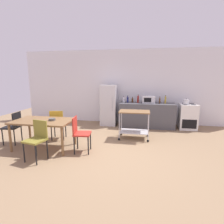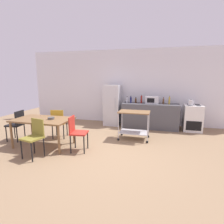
# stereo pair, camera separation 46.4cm
# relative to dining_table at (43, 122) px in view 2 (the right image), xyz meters

# --- Properties ---
(ground_plane) EXTENTS (12.00, 12.00, 0.00)m
(ground_plane) POSITION_rel_dining_table_xyz_m (1.76, -0.05, -0.67)
(ground_plane) COLOR #8C7051
(back_wall) EXTENTS (8.40, 0.12, 2.90)m
(back_wall) POSITION_rel_dining_table_xyz_m (1.76, 3.15, 0.78)
(back_wall) COLOR white
(back_wall) RESTS_ON ground_plane
(kitchen_counter) EXTENTS (2.00, 0.64, 0.90)m
(kitchen_counter) POSITION_rel_dining_table_xyz_m (2.66, 2.55, -0.22)
(kitchen_counter) COLOR #4C4C51
(kitchen_counter) RESTS_ON ground_plane
(dining_table) EXTENTS (1.50, 0.90, 0.75)m
(dining_table) POSITION_rel_dining_table_xyz_m (0.00, 0.00, 0.00)
(dining_table) COLOR brown
(dining_table) RESTS_ON ground_plane
(chair_red) EXTENTS (0.45, 0.45, 0.89)m
(chair_red) POSITION_rel_dining_table_xyz_m (1.01, -0.08, -0.15)
(chair_red) COLOR #B72D23
(chair_red) RESTS_ON ground_plane
(chair_mustard) EXTENTS (0.48, 0.48, 0.89)m
(chair_mustard) POSITION_rel_dining_table_xyz_m (0.05, 0.67, -0.15)
(chair_mustard) COLOR gold
(chair_mustard) RESTS_ON ground_plane
(chair_black) EXTENTS (0.44, 0.44, 0.89)m
(chair_black) POSITION_rel_dining_table_xyz_m (-1.01, 0.16, -0.15)
(chair_black) COLOR black
(chair_black) RESTS_ON ground_plane
(chair_olive) EXTENTS (0.47, 0.47, 0.89)m
(chair_olive) POSITION_rel_dining_table_xyz_m (0.22, -0.66, -0.15)
(chair_olive) COLOR olive
(chair_olive) RESTS_ON ground_plane
(stove_oven) EXTENTS (0.60, 0.61, 0.92)m
(stove_oven) POSITION_rel_dining_table_xyz_m (4.11, 2.57, -0.22)
(stove_oven) COLOR white
(stove_oven) RESTS_ON ground_plane
(refrigerator) EXTENTS (0.60, 0.63, 1.55)m
(refrigerator) POSITION_rel_dining_table_xyz_m (1.21, 2.65, 0.10)
(refrigerator) COLOR silver
(refrigerator) RESTS_ON ground_plane
(kitchen_cart) EXTENTS (0.91, 0.57, 0.85)m
(kitchen_cart) POSITION_rel_dining_table_xyz_m (2.27, 1.16, -0.10)
(kitchen_cart) COLOR brown
(kitchen_cart) RESTS_ON ground_plane
(bottle_sesame_oil) EXTENTS (0.08, 0.08, 0.23)m
(bottle_sesame_oil) POSITION_rel_dining_table_xyz_m (1.79, 2.64, 0.33)
(bottle_sesame_oil) COLOR silver
(bottle_sesame_oil) RESTS_ON kitchen_counter
(bottle_wine) EXTENTS (0.07, 0.07, 0.26)m
(bottle_wine) POSITION_rel_dining_table_xyz_m (1.93, 2.59, 0.34)
(bottle_wine) COLOR navy
(bottle_wine) RESTS_ON kitchen_counter
(bottle_soda) EXTENTS (0.07, 0.07, 0.21)m
(bottle_soda) POSITION_rel_dining_table_xyz_m (2.11, 2.65, 0.31)
(bottle_soda) COLOR #4C2D19
(bottle_soda) RESTS_ON kitchen_counter
(bottle_vinegar) EXTENTS (0.06, 0.06, 0.30)m
(bottle_vinegar) POSITION_rel_dining_table_xyz_m (2.32, 2.62, 0.36)
(bottle_vinegar) COLOR maroon
(bottle_vinegar) RESTS_ON kitchen_counter
(microwave) EXTENTS (0.46, 0.35, 0.26)m
(microwave) POSITION_rel_dining_table_xyz_m (2.71, 2.61, 0.36)
(microwave) COLOR silver
(microwave) RESTS_ON kitchen_counter
(bottle_sparkling_water) EXTENTS (0.06, 0.06, 0.25)m
(bottle_sparkling_water) POSITION_rel_dining_table_xyz_m (3.10, 2.55, 0.33)
(bottle_sparkling_water) COLOR #4C2D19
(bottle_sparkling_water) RESTS_ON kitchen_counter
(bottle_soy_sauce) EXTENTS (0.06, 0.06, 0.29)m
(bottle_soy_sauce) POSITION_rel_dining_table_xyz_m (3.30, 2.58, 0.36)
(bottle_soy_sauce) COLOR gold
(bottle_soy_sauce) RESTS_ON kitchen_counter
(fruit_bowl) EXTENTS (0.17, 0.17, 0.06)m
(fruit_bowl) POSITION_rel_dining_table_xyz_m (0.24, 0.01, 0.11)
(fruit_bowl) COLOR #4C4C4C
(fruit_bowl) RESTS_ON dining_table
(kettle) EXTENTS (0.24, 0.17, 0.19)m
(kettle) POSITION_rel_dining_table_xyz_m (3.99, 2.47, 0.33)
(kettle) COLOR silver
(kettle) RESTS_ON stove_oven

